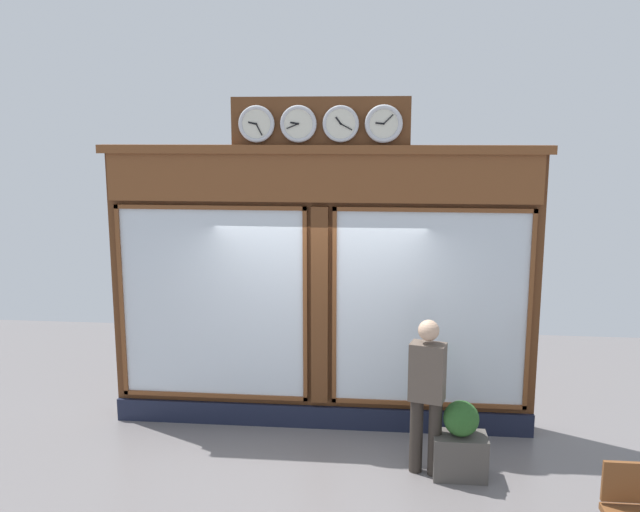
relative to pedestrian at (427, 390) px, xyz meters
The scene contains 4 objects.
shop_facade 1.86m from the pedestrian, 42.89° to the right, with size 5.23×0.42×3.99m.
pedestrian is the anchor object (origin of this frame).
planter_box 0.79m from the pedestrian, behind, with size 0.56×0.36×0.46m, color #4C4742.
planter_shrub 0.46m from the pedestrian, behind, with size 0.37×0.37×0.37m, color #285623.
Camera 1 is at (-0.76, 7.74, 3.58)m, focal length 37.71 mm.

